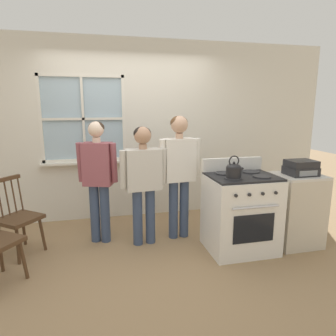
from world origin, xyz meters
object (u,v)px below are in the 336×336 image
Objects in this scene: person_teen_center at (143,174)px; person_adult_right at (179,165)px; person_elderly_left at (98,172)px; chair_by_window at (18,219)px; side_counter at (296,210)px; stereo at (301,168)px; kettle at (234,170)px; potted_plant at (89,156)px; stove at (240,212)px.

person_teen_center is 0.49m from person_adult_right.
person_adult_right is at bearing 12.54° from person_elderly_left.
person_elderly_left is (0.93, 0.12, 0.48)m from chair_by_window.
stereo is at bearing -90.00° from side_counter.
person_teen_center is 1.08m from kettle.
person_adult_right is (1.01, -0.10, 0.07)m from person_elderly_left.
potted_plant is at bearing -2.82° from chair_by_window.
chair_by_window is 1.02× the size of side_counter.
stove is (2.57, -0.49, 0.04)m from chair_by_window.
side_counter is at bearing 3.36° from person_elderly_left.
stove reaches higher than stereo.
person_elderly_left is 5.08× the size of potted_plant.
chair_by_window is 3.02× the size of potted_plant.
person_adult_right is 1.56m from side_counter.
kettle is at bearing -143.28° from stove.
person_teen_center is 1.64× the size of side_counter.
stove is 1.20× the size of side_counter.
person_teen_center is 4.35× the size of stereo.
stove is at bearing -26.37° from person_teen_center.
person_teen_center is 4.89× the size of potted_plant.
person_adult_right is 0.78m from kettle.
person_teen_center reaches higher than stereo.
person_teen_center is 1.26m from stove.
side_counter is 0.54m from stereo.
chair_by_window reaches higher than side_counter.
person_adult_right reaches higher than stove.
person_adult_right reaches higher than chair_by_window.
person_elderly_left reaches higher than chair_by_window.
person_elderly_left is at bearing 153.17° from kettle.
stove is (1.10, -0.42, -0.43)m from person_teen_center.
potted_plant reaches higher than stove.
kettle is at bearing -59.09° from person_adult_right.
potted_plant is 2.90m from stereo.
stove is 0.91m from stereo.
potted_plant is 0.34× the size of side_counter.
person_adult_right is at bearing 4.99° from person_teen_center.
person_elderly_left reaches higher than stereo.
potted_plant reaches higher than kettle.
person_adult_right is 6.48× the size of kettle.
kettle is 0.82× the size of potted_plant.
stereo is at bearing -60.60° from chair_by_window.
chair_by_window is at bearing 171.21° from side_counter.
person_elderly_left reaches higher than person_teen_center.
side_counter is at bearing 6.62° from kettle.
side_counter is (0.92, 0.11, -0.57)m from kettle.
person_teen_center is at bearing 166.51° from side_counter.
person_adult_right reaches higher than person_teen_center.
person_teen_center reaches higher than side_counter.
stereo is at bearing -30.06° from potted_plant.
kettle is at bearing -65.96° from chair_by_window.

